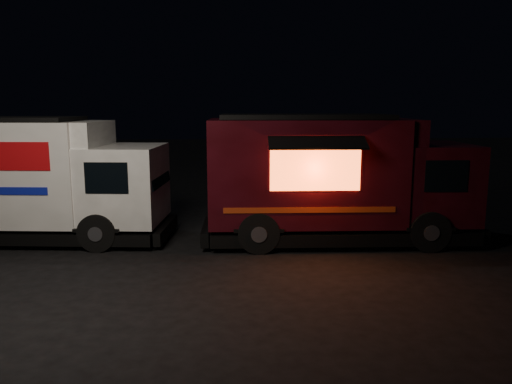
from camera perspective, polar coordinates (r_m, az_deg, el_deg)
The scene contains 3 objects.
ground at distance 11.71m, azimuth -7.12°, elevation -7.19°, with size 80.00×80.00×0.00m, color black.
white_truck at distance 13.90m, azimuth -24.13°, elevation 1.36°, with size 6.92×2.36×3.14m, color white, non-canonical shape.
red_truck at distance 12.79m, azimuth 9.46°, elevation 1.57°, with size 6.88×2.53×3.20m, color #380A12, non-canonical shape.
Camera 1 is at (0.65, -11.17, 3.42)m, focal length 35.00 mm.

